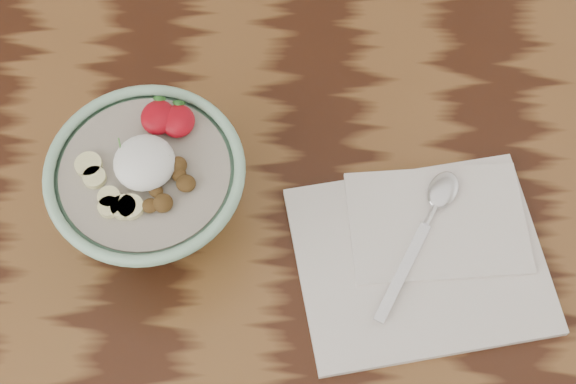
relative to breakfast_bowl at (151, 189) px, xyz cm
name	(u,v)px	position (x,y,z in cm)	size (l,w,h in cm)	color
table	(318,276)	(18.16, -3.80, -16.29)	(160.00, 90.00, 75.00)	#34180D
breakfast_bowl	(151,189)	(0.00, 0.00, 0.00)	(20.54, 20.54, 14.00)	#94C7A5
napkin	(424,252)	(29.54, -4.41, -6.30)	(30.33, 26.20, 1.65)	white
spoon	(433,210)	(30.68, 0.06, -4.92)	(10.97, 18.47, 1.03)	silver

